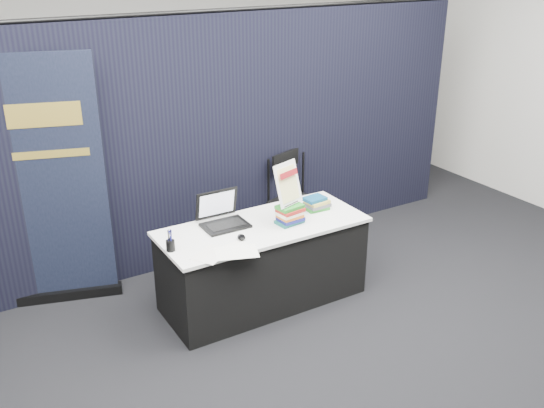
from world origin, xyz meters
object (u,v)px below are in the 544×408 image
Objects in this scene: display_table at (263,263)px; book_stack_tall at (290,214)px; laptop at (222,217)px; stacking_chair at (295,197)px; info_sign at (288,184)px; pullup_banner at (54,199)px; book_stack_short at (316,203)px.

book_stack_tall reaches higher than display_table.
book_stack_tall is at bearing -28.58° from laptop.
laptop reaches higher than stacking_chair.
pullup_banner is (-1.71, 1.01, -0.13)m from info_sign.
book_stack_tall is at bearing -24.41° from display_table.
laptop is at bearing -15.56° from pullup_banner.
laptop is at bearing 135.20° from info_sign.
pullup_banner is at bearing 148.57° from book_stack_tall.
stacking_chair is (1.13, 0.60, -0.26)m from laptop.
book_stack_tall is 2.01m from pullup_banner.
stacking_chair reaches higher than book_stack_short.
book_stack_short is at bearing -128.82° from stacking_chair.
laptop reaches higher than book_stack_short.
book_stack_tall is 0.27m from info_sign.
laptop is 1.44m from pullup_banner.
book_stack_tall is (0.21, -0.10, 0.46)m from display_table.
book_stack_tall is 1.07× the size of book_stack_short.
laptop is 1.87× the size of book_stack_short.
book_stack_short is at bearing -8.37° from laptop.
book_stack_short is 2.27m from pullup_banner.
book_stack_tall is at bearing -108.49° from info_sign.
book_stack_tall is (0.50, -0.28, 0.02)m from laptop.
display_table is 0.82× the size of pullup_banner.
book_stack_tall is 0.40m from book_stack_short.
laptop is 1.02× the size of info_sign.
stacking_chair is at bearing 54.43° from book_stack_tall.
pullup_banner is (-1.71, 1.04, 0.14)m from book_stack_tall.
info_sign is 0.17× the size of pullup_banner.
display_table is at bearing 144.34° from info_sign.
display_table is 0.73m from book_stack_short.
book_stack_short is (0.37, 0.14, -0.03)m from book_stack_tall.
pullup_banner reaches higher than info_sign.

